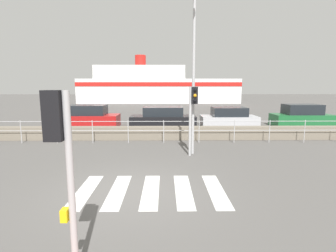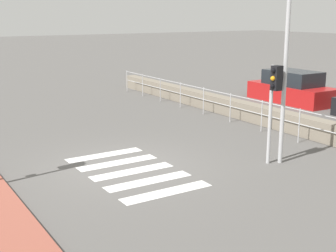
% 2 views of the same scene
% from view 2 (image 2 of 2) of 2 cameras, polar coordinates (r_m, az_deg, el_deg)
% --- Properties ---
extents(ground_plane, '(160.00, 160.00, 0.00)m').
position_cam_2_polar(ground_plane, '(13.32, -5.51, -4.87)').
color(ground_plane, '#565451').
extents(crosswalk, '(4.05, 2.40, 0.01)m').
position_cam_2_polar(crosswalk, '(12.84, -4.39, -5.53)').
color(crosswalk, silver).
rests_on(crosswalk, ground_plane).
extents(seawall, '(25.72, 0.55, 0.70)m').
position_cam_2_polar(seawall, '(17.34, 15.44, 0.23)').
color(seawall, slate).
rests_on(seawall, ground_plane).
extents(harbor_fence, '(23.19, 0.04, 1.16)m').
position_cam_2_polar(harbor_fence, '(16.62, 13.48, 1.25)').
color(harbor_fence, '#B2B2B5').
rests_on(harbor_fence, ground_plane).
extents(traffic_light_far, '(0.34, 0.32, 2.82)m').
position_cam_2_polar(traffic_light_far, '(13.25, 12.77, 4.00)').
color(traffic_light_far, '#B2B2B5').
rests_on(traffic_light_far, ground_plane).
extents(streetlamp, '(0.32, 1.27, 6.94)m').
position_cam_2_polar(streetlamp, '(13.14, 13.82, 13.38)').
color(streetlamp, '#B2B2B5').
rests_on(streetlamp, ground_plane).
extents(parked_car_red, '(4.36, 1.85, 1.52)m').
position_cam_2_polar(parked_car_red, '(23.50, 14.88, 4.42)').
color(parked_car_red, '#B21919').
rests_on(parked_car_red, ground_plane).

